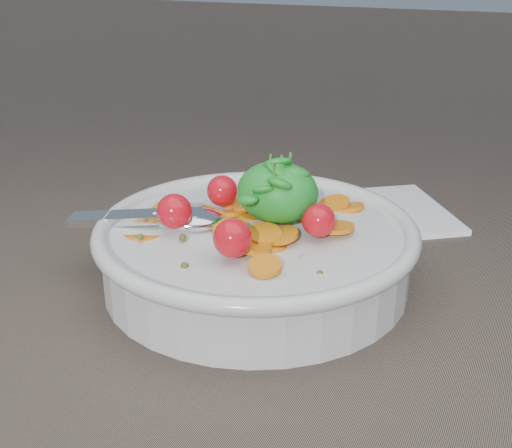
% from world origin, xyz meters
% --- Properties ---
extents(ground, '(6.00, 6.00, 0.00)m').
position_xyz_m(ground, '(0.00, 0.00, 0.00)').
color(ground, brown).
rests_on(ground, ground).
extents(bowl, '(0.31, 0.29, 0.12)m').
position_xyz_m(bowl, '(-0.01, -0.00, 0.03)').
color(bowl, silver).
rests_on(bowl, ground).
extents(napkin, '(0.22, 0.22, 0.01)m').
position_xyz_m(napkin, '(0.04, 0.19, 0.00)').
color(napkin, white).
rests_on(napkin, ground).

